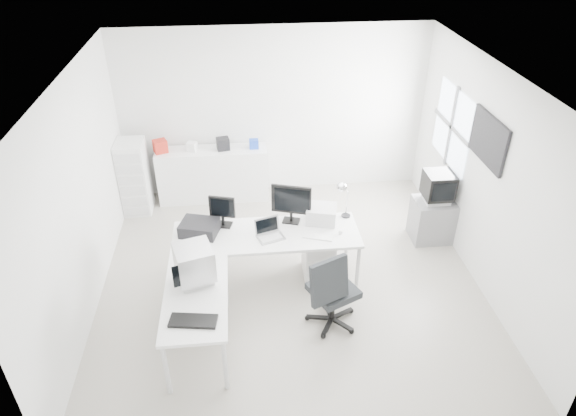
{
  "coord_description": "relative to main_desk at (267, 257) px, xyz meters",
  "views": [
    {
      "loc": [
        -0.57,
        -5.4,
        4.56
      ],
      "look_at": [
        0.0,
        0.2,
        1.0
      ],
      "focal_mm": 32.0,
      "sensor_mm": 36.0,
      "label": 1
    }
  ],
  "objects": [
    {
      "name": "main_desk",
      "position": [
        0.0,
        0.0,
        0.0
      ],
      "size": [
        2.4,
        0.8,
        0.75
      ],
      "primitive_type": null,
      "color": "white",
      "rests_on": "floor"
    },
    {
      "name": "laptop",
      "position": [
        0.05,
        -0.1,
        0.48
      ],
      "size": [
        0.39,
        0.4,
        0.2
      ],
      "primitive_type": null,
      "rotation": [
        0.0,
        0.0,
        0.33
      ],
      "color": "#B7B7BA",
      "rests_on": "main_desk"
    },
    {
      "name": "tv_cabinet",
      "position": [
        2.52,
        0.71,
        -0.05
      ],
      "size": [
        0.59,
        0.49,
        0.65
      ],
      "primitive_type": "cube",
      "color": "slate",
      "rests_on": "floor"
    },
    {
      "name": "sideboard",
      "position": [
        -0.75,
        2.23,
        0.08
      ],
      "size": [
        1.81,
        0.45,
        0.91
      ],
      "primitive_type": "cube",
      "color": "white",
      "rests_on": "floor"
    },
    {
      "name": "window",
      "position": [
        2.78,
        1.19,
        1.23
      ],
      "size": [
        0.02,
        1.2,
        1.1
      ],
      "primitive_type": null,
      "color": "white",
      "rests_on": "right_wall"
    },
    {
      "name": "clutter_box_c",
      "position": [
        -0.55,
        2.23,
        0.63
      ],
      "size": [
        0.23,
        0.21,
        0.2
      ],
      "primitive_type": "cube",
      "rotation": [
        0.0,
        0.0,
        0.19
      ],
      "color": "black",
      "rests_on": "sideboard"
    },
    {
      "name": "clutter_bottle",
      "position": [
        -1.85,
        2.27,
        0.64
      ],
      "size": [
        0.07,
        0.07,
        0.22
      ],
      "primitive_type": "cylinder",
      "color": "white",
      "rests_on": "sideboard"
    },
    {
      "name": "ceiling",
      "position": [
        0.3,
        -0.01,
        2.42
      ],
      "size": [
        5.0,
        5.0,
        0.01
      ],
      "primitive_type": "cube",
      "color": "white",
      "rests_on": "back_wall"
    },
    {
      "name": "lcd_monitor_small",
      "position": [
        -0.55,
        0.25,
        0.59
      ],
      "size": [
        0.38,
        0.28,
        0.43
      ],
      "primitive_type": null,
      "rotation": [
        0.0,
        0.0,
        -0.28
      ],
      "color": "black",
      "rests_on": "main_desk"
    },
    {
      "name": "floor",
      "position": [
        0.3,
        -0.01,
        -0.38
      ],
      "size": [
        5.0,
        5.0,
        0.01
      ],
      "primitive_type": "cube",
      "color": "beige",
      "rests_on": "ground"
    },
    {
      "name": "drawer_pedestal",
      "position": [
        0.7,
        0.05,
        -0.08
      ],
      "size": [
        0.4,
        0.5,
        0.6
      ],
      "primitive_type": "cube",
      "color": "white",
      "rests_on": "floor"
    },
    {
      "name": "crt_monitor",
      "position": [
        -0.85,
        -0.85,
        0.63
      ],
      "size": [
        0.54,
        0.54,
        0.5
      ],
      "primitive_type": null,
      "rotation": [
        0.0,
        0.0,
        0.28
      ],
      "color": "#B7B7BA",
      "rests_on": "side_desk"
    },
    {
      "name": "white_keyboard",
      "position": [
        0.65,
        -0.15,
        0.38
      ],
      "size": [
        0.4,
        0.23,
        0.02
      ],
      "primitive_type": "cube",
      "rotation": [
        0.0,
        0.0,
        -0.33
      ],
      "color": "white",
      "rests_on": "main_desk"
    },
    {
      "name": "filing_cabinet",
      "position": [
        -1.98,
        1.97,
        0.23
      ],
      "size": [
        0.43,
        0.51,
        1.22
      ],
      "primitive_type": "cube",
      "color": "white",
      "rests_on": "floor"
    },
    {
      "name": "crt_tv",
      "position": [
        2.52,
        0.71,
        0.5
      ],
      "size": [
        0.5,
        0.48,
        0.45
      ],
      "primitive_type": null,
      "color": "black",
      "rests_on": "tv_cabinet"
    },
    {
      "name": "office_chair",
      "position": [
        0.73,
        -0.89,
        0.18
      ],
      "size": [
        0.85,
        0.85,
        1.11
      ],
      "primitive_type": null,
      "rotation": [
        0.0,
        0.0,
        0.44
      ],
      "color": "#26292B",
      "rests_on": "floor"
    },
    {
      "name": "right_wall",
      "position": [
        2.8,
        -0.01,
        1.02
      ],
      "size": [
        0.02,
        5.0,
        2.8
      ],
      "primitive_type": "cube",
      "color": "silver",
      "rests_on": "floor"
    },
    {
      "name": "desk_lamp",
      "position": [
        1.1,
        0.3,
        0.61
      ],
      "size": [
        0.18,
        0.18,
        0.47
      ],
      "primitive_type": null,
      "rotation": [
        0.0,
        0.0,
        -0.2
      ],
      "color": "silver",
      "rests_on": "main_desk"
    },
    {
      "name": "clutter_box_d",
      "position": [
        -0.05,
        2.23,
        0.6
      ],
      "size": [
        0.15,
        0.13,
        0.15
      ],
      "primitive_type": "cube",
      "rotation": [
        0.0,
        0.0,
        0.01
      ],
      "color": "#1A42BB",
      "rests_on": "sideboard"
    },
    {
      "name": "laser_printer",
      "position": [
        0.75,
        0.22,
        0.48
      ],
      "size": [
        0.45,
        0.41,
        0.22
      ],
      "primitive_type": "cube",
      "rotation": [
        0.0,
        0.0,
        -0.23
      ],
      "color": "silver",
      "rests_on": "main_desk"
    },
    {
      "name": "white_mouse",
      "position": [
        0.95,
        -0.1,
        0.4
      ],
      "size": [
        0.06,
        0.06,
        0.06
      ],
      "primitive_type": "sphere",
      "color": "white",
      "rests_on": "main_desk"
    },
    {
      "name": "black_keyboard",
      "position": [
        -0.85,
        -1.5,
        0.39
      ],
      "size": [
        0.51,
        0.27,
        0.03
      ],
      "primitive_type": "cube",
      "rotation": [
        0.0,
        0.0,
        -0.15
      ],
      "color": "black",
      "rests_on": "side_desk"
    },
    {
      "name": "inkjet_printer",
      "position": [
        -0.85,
        0.1,
        0.46
      ],
      "size": [
        0.55,
        0.48,
        0.17
      ],
      "primitive_type": "cube",
      "rotation": [
        0.0,
        0.0,
        -0.28
      ],
      "color": "black",
      "rests_on": "main_desk"
    },
    {
      "name": "back_wall",
      "position": [
        0.3,
        2.49,
        1.02
      ],
      "size": [
        5.0,
        0.02,
        2.8
      ],
      "primitive_type": "cube",
      "color": "silver",
      "rests_on": "floor"
    },
    {
      "name": "side_desk",
      "position": [
        -0.85,
        -1.1,
        0.0
      ],
      "size": [
        0.7,
        1.4,
        0.75
      ],
      "primitive_type": null,
      "color": "white",
      "rests_on": "floor"
    },
    {
      "name": "clutter_box_b",
      "position": [
        -1.05,
        2.23,
        0.6
      ],
      "size": [
        0.18,
        0.17,
        0.15
      ],
      "primitive_type": "cube",
      "rotation": [
        0.0,
        0.0,
        -0.39
      ],
      "color": "white",
      "rests_on": "sideboard"
    },
    {
      "name": "wall_picture",
      "position": [
        2.77,
        0.09,
        1.52
      ],
      "size": [
        0.04,
        0.9,
        0.6
      ],
      "primitive_type": null,
      "color": "black",
      "rests_on": "right_wall"
    },
    {
      "name": "left_wall",
      "position": [
        -2.2,
        -0.01,
        1.02
      ],
      "size": [
        0.02,
        5.0,
        2.8
      ],
      "primitive_type": "cube",
      "color": "silver",
      "rests_on": "floor"
    },
    {
      "name": "clutter_box_a",
      "position": [
        -1.55,
        2.23,
        0.63
      ],
      "size": [
        0.26,
        0.25,
        0.21
      ],
      "primitive_type": "cube",
      "rotation": [
        0.0,
        0.0,
        0.38
      ],
      "color": "#B12519",
      "rests_on": "sideboard"
    },
    {
      "name": "lcd_monitor_large",
      "position": [
        0.35,
        0.25,
        0.65
      ],
      "size": [
        0.57,
        0.36,
        0.55
      ],
      "primitive_type": null,
      "rotation": [
        0.0,
        0.0,
        -0.31
      ],
      "color": "black",
      "rests_on": "main_desk"
    }
  ]
}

